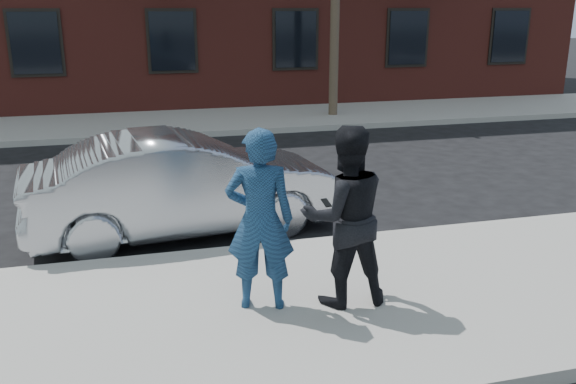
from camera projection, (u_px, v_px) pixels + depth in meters
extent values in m
plane|color=black|center=(268.00, 311.00, 6.68)|extent=(100.00, 100.00, 0.00)
cube|color=gray|center=(273.00, 315.00, 6.42)|extent=(50.00, 3.50, 0.15)
cube|color=#999691|center=(242.00, 252.00, 8.09)|extent=(50.00, 0.10, 0.15)
cube|color=gray|center=(178.00, 122.00, 17.06)|extent=(50.00, 3.50, 0.15)
cube|color=#999691|center=(184.00, 135.00, 15.39)|extent=(50.00, 0.10, 0.15)
cube|color=black|center=(296.00, 40.00, 18.95)|extent=(1.30, 0.06, 1.70)
cube|color=black|center=(510.00, 37.00, 20.81)|extent=(1.30, 0.06, 1.70)
cylinder|color=#3B2F22|center=(334.00, 41.00, 17.29)|extent=(0.26, 0.26, 4.20)
imported|color=#999BA3|center=(185.00, 185.00, 8.76)|extent=(4.64, 2.09, 1.48)
imported|color=navy|center=(260.00, 220.00, 6.20)|extent=(0.79, 0.61, 1.92)
cube|color=black|center=(255.00, 187.00, 6.33)|extent=(0.10, 0.14, 0.08)
imported|color=black|center=(345.00, 217.00, 6.31)|extent=(0.95, 0.75, 1.92)
cube|color=black|center=(326.00, 203.00, 6.41)|extent=(0.09, 0.14, 0.06)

